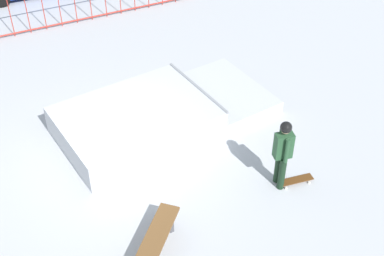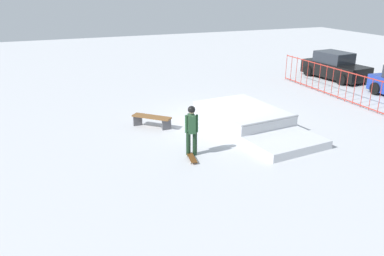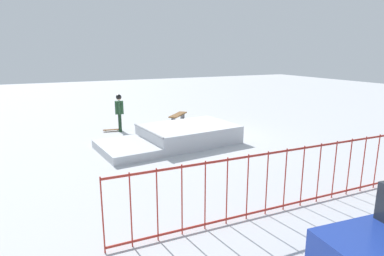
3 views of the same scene
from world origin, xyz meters
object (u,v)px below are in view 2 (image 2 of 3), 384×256
skater (192,127)px  park_bench (152,119)px  skateboard (192,158)px  parked_car_black (335,67)px  skate_ramp (249,120)px

skater → park_bench: size_ratio=1.21×
skater → park_bench: 3.22m
skateboard → skater: bearing=168.8°
skateboard → parked_car_black: parked_car_black is taller
skate_ramp → skater: size_ratio=3.27×
skate_ramp → parked_car_black: bearing=116.0°
park_bench → parked_car_black: 13.49m
skater → park_bench: (-3.12, -0.45, -0.65)m
skate_ramp → skater: 3.59m
skateboard → skate_ramp: bearing=130.7°
skate_ramp → park_bench: (-1.51, -3.58, 0.04)m
skate_ramp → skater: skater is taller
skate_ramp → skateboard: (1.97, -3.27, -0.24)m
park_bench → skate_ramp: bearing=67.1°
park_bench → parked_car_black: parked_car_black is taller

